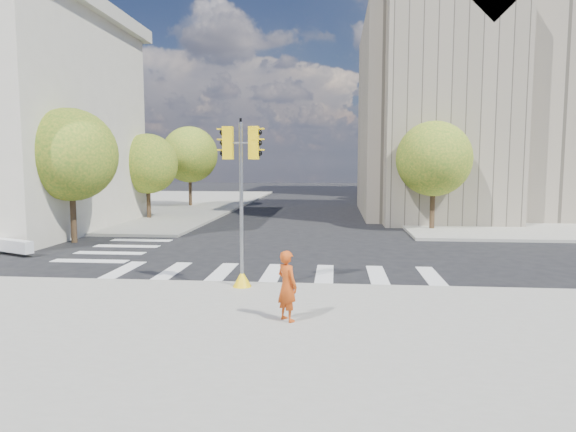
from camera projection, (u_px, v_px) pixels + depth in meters
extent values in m
plane|color=black|center=(282.00, 262.00, 19.84)|extent=(160.00, 160.00, 0.00)
cube|color=gray|center=(216.00, 379.00, 8.94)|extent=(30.00, 14.00, 0.15)
cube|color=gray|center=(546.00, 207.00, 43.74)|extent=(28.00, 40.00, 0.15)
cube|color=gray|center=(96.00, 204.00, 47.42)|extent=(28.00, 40.00, 0.15)
cube|color=gray|center=(542.00, 119.00, 37.36)|extent=(26.00, 14.00, 14.00)
cube|color=gray|center=(444.00, 114.00, 33.15)|extent=(8.00, 8.00, 14.00)
cube|color=#9EA0A3|center=(514.00, 64.00, 57.87)|extent=(20.00, 18.00, 30.00)
cylinder|color=#382616|center=(73.00, 217.00, 24.64)|extent=(0.28, 0.28, 2.45)
sphere|color=#2A671D|center=(71.00, 155.00, 24.33)|extent=(4.40, 4.40, 4.40)
cylinder|color=#382616|center=(149.00, 204.00, 34.56)|extent=(0.28, 0.28, 2.17)
sphere|color=#2A671D|center=(148.00, 164.00, 34.28)|extent=(4.00, 4.00, 4.00)
cylinder|color=#382616|center=(190.00, 192.00, 44.44)|extent=(0.28, 0.28, 2.62)
sphere|color=#2A671D|center=(190.00, 155.00, 44.11)|extent=(4.80, 4.80, 4.80)
cylinder|color=#382616|center=(432.00, 210.00, 28.93)|extent=(0.28, 0.28, 2.38)
sphere|color=#2A671D|center=(434.00, 159.00, 28.64)|extent=(4.20, 4.20, 4.20)
cylinder|color=#382616|center=(404.00, 195.00, 40.81)|extent=(0.28, 0.28, 2.52)
sphere|color=#2A671D|center=(405.00, 156.00, 40.49)|extent=(4.60, 4.60, 4.60)
cylinder|color=#382616|center=(389.00, 189.00, 52.71)|extent=(0.28, 0.28, 2.27)
sphere|color=#2A671D|center=(389.00, 162.00, 52.42)|extent=(4.00, 4.00, 4.00)
cylinder|color=black|center=(430.00, 158.00, 32.54)|extent=(0.12, 0.12, 8.00)
cube|color=black|center=(432.00, 94.00, 32.13)|extent=(0.35, 0.18, 0.22)
cylinder|color=black|center=(402.00, 159.00, 46.41)|extent=(0.12, 0.12, 8.00)
cube|color=black|center=(403.00, 115.00, 46.00)|extent=(0.35, 0.18, 0.22)
cone|color=yellow|center=(242.00, 278.00, 15.28)|extent=(0.56, 0.56, 0.50)
cylinder|color=gray|center=(241.00, 206.00, 15.06)|extent=(0.11, 0.11, 4.85)
cylinder|color=black|center=(241.00, 120.00, 14.80)|extent=(0.07, 0.07, 0.12)
cylinder|color=gray|center=(241.00, 143.00, 14.87)|extent=(0.90, 0.06, 0.06)
cube|color=yellow|center=(228.00, 143.00, 14.91)|extent=(0.30, 0.22, 0.95)
cube|color=yellow|center=(254.00, 143.00, 14.84)|extent=(0.30, 0.22, 0.95)
imported|color=#BF4411|center=(287.00, 286.00, 11.92)|extent=(0.71, 0.71, 1.66)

